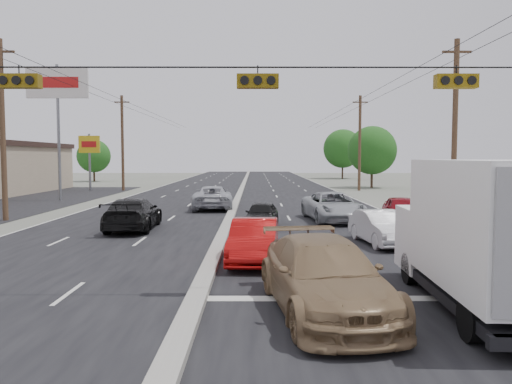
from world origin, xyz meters
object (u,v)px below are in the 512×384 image
utility_pole_left_c (122,142)px  tan_sedan (324,277)px  utility_pole_right_c (360,142)px  pole_sign_billboard (57,91)px  box_truck (485,234)px  queue_car_d (459,234)px  oncoming_far (212,198)px  utility_pole_left_b (3,129)px  tree_right_mid (372,150)px  queue_car_b (381,228)px  pole_sign_far (89,149)px  tree_left_far (94,156)px  red_sedan (254,241)px  oncoming_near (133,214)px  utility_pole_right_b (455,129)px  tree_right_far (343,149)px  queue_car_e (402,211)px  queue_car_c (333,207)px  queue_car_a (262,215)px

utility_pole_left_c → tan_sedan: utility_pole_left_c is taller
utility_pole_right_c → pole_sign_billboard: pole_sign_billboard is taller
box_truck → queue_car_d: bearing=74.2°
pole_sign_billboard → oncoming_far: bearing=-27.8°
utility_pole_left_b → pole_sign_billboard: bearing=98.7°
utility_pole_right_c → tree_right_mid: 5.64m
utility_pole_left_c → queue_car_b: (19.04, -32.70, -4.42)m
pole_sign_far → tree_left_far: tree_left_far is taller
tree_left_far → red_sedan: 60.81m
utility_pole_right_c → oncoming_near: utility_pole_right_c is taller
utility_pole_right_b → tree_right_mid: size_ratio=1.40×
tree_left_far → tree_right_far: tree_right_far is taller
utility_pole_right_c → box_truck: 41.95m
pole_sign_billboard → tan_sedan: (17.50, -29.57, -8.04)m
utility_pole_left_b → queue_car_e: bearing=-5.0°
utility_pole_right_c → queue_car_b: (-5.96, -32.70, -4.42)m
queue_car_c → utility_pole_right_b: bearing=-4.4°
pole_sign_far → queue_car_e: size_ratio=1.37×
tree_right_mid → tan_sedan: (-12.00, -46.57, -3.51)m
pole_sign_billboard → utility_pole_left_b: bearing=-81.3°
utility_pole_left_b → utility_pole_right_c: same height
utility_pole_right_c → queue_car_b: 33.53m
queue_car_e → oncoming_near: 13.72m
queue_car_b → queue_car_c: 7.54m
queue_car_b → oncoming_far: oncoming_far is taller
utility_pole_right_c → tree_right_far: utility_pole_right_c is taller
pole_sign_far → tree_right_mid: (31.00, 5.00, -0.07)m
queue_car_d → oncoming_near: 14.71m
utility_pole_right_b → oncoming_far: 15.85m
red_sedan → pole_sign_far: bearing=119.8°
box_truck → oncoming_near: box_truck is taller
tree_right_mid → oncoming_near: tree_right_mid is taller
queue_car_c → oncoming_far: queue_car_c is taller
queue_car_c → utility_pole_left_b: bearing=173.3°
utility_pole_left_c → queue_car_d: (21.56, -34.27, -4.42)m
utility_pole_right_c → queue_car_b: utility_pole_right_c is taller
utility_pole_right_c → queue_car_e: bearing=-97.2°
utility_pole_right_b → tree_left_far: utility_pole_right_b is taller
pole_sign_far → queue_car_a: 33.14m
tree_right_mid → queue_car_c: (-9.23, -30.20, -3.54)m
utility_pole_left_c → tree_right_mid: utility_pole_left_c is taller
tree_left_far → red_sedan: bearing=-67.3°
pole_sign_billboard → oncoming_near: size_ratio=2.05×
utility_pole_left_c → oncoming_far: (11.04, -18.88, -4.32)m
box_truck → tan_sedan: size_ratio=1.22×
pole_sign_billboard → box_truck: 36.94m
utility_pole_right_c → pole_sign_billboard: (-27.00, -12.00, 3.76)m
utility_pole_left_c → oncoming_near: size_ratio=1.86×
utility_pole_right_b → red_sedan: size_ratio=2.31×
queue_car_e → oncoming_near: bearing=-165.8°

